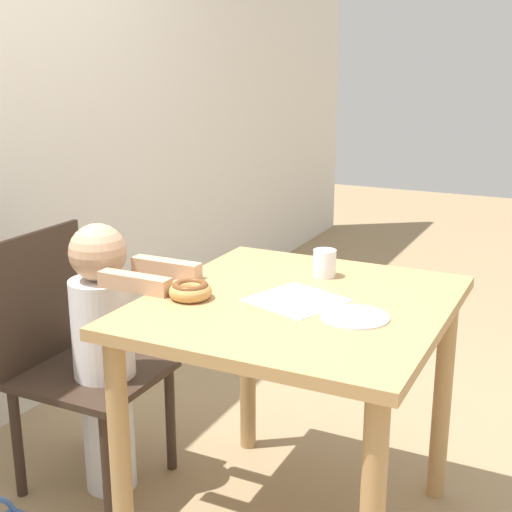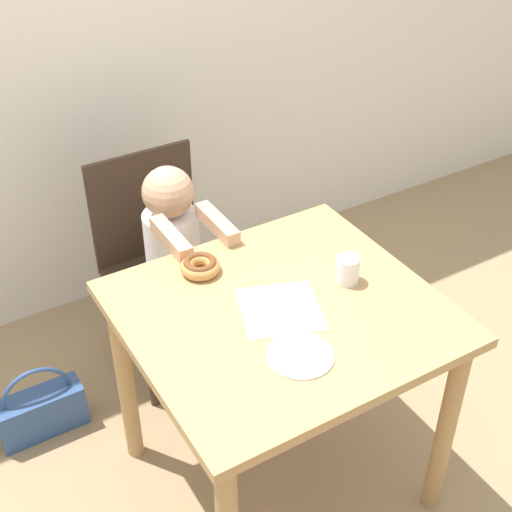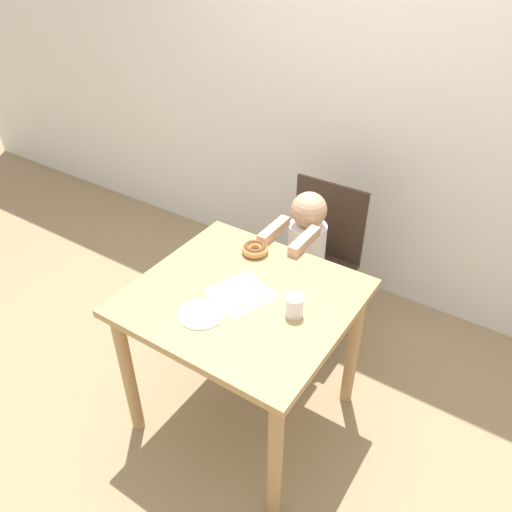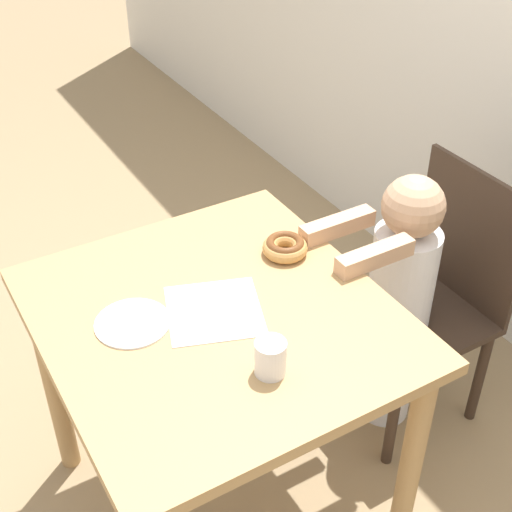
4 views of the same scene
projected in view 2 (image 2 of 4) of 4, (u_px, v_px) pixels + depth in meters
name	position (u px, v px, depth m)	size (l,w,h in m)	color
ground_plane	(278.00, 475.00, 2.56)	(12.00, 12.00, 0.00)	#997F5B
wall_back	(98.00, 24.00, 2.78)	(8.00, 0.05, 2.50)	silver
dining_table	(281.00, 341.00, 2.18)	(0.91, 0.84, 0.78)	tan
chair	(161.00, 264.00, 2.84)	(0.43, 0.44, 0.89)	#38281E
child_figure	(175.00, 271.00, 2.71)	(0.22, 0.42, 0.95)	white
donut	(200.00, 266.00, 2.24)	(0.13, 0.13, 0.05)	tan
napkin	(280.00, 309.00, 2.11)	(0.30, 0.30, 0.00)	white
handbag	(41.00, 411.00, 2.67)	(0.33, 0.11, 0.31)	#2D4C84
cup	(348.00, 270.00, 2.19)	(0.07, 0.07, 0.09)	white
plate	(300.00, 355.00, 1.94)	(0.19, 0.19, 0.01)	white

